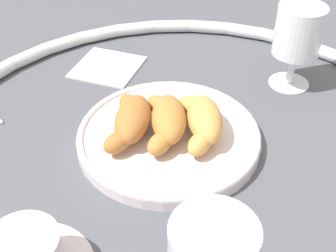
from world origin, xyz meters
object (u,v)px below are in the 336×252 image
(croissant_small, at_px, (166,120))
(folded_napkin, at_px, (107,66))
(pastry_plate, at_px, (168,136))
(croissant_extra, at_px, (130,120))
(juice_glass_left, at_px, (298,35))
(croissant_large, at_px, (202,120))

(croissant_small, relative_size, folded_napkin, 1.24)
(pastry_plate, bearing_deg, croissant_extra, 92.33)
(croissant_small, bearing_deg, croissant_extra, 92.17)
(croissant_extra, bearing_deg, folded_napkin, 18.55)
(croissant_small, relative_size, juice_glass_left, 0.98)
(pastry_plate, height_order, folded_napkin, pastry_plate)
(croissant_large, height_order, folded_napkin, croissant_large)
(pastry_plate, distance_m, croissant_small, 0.03)
(pastry_plate, xyz_separation_m, croissant_small, (-0.00, 0.00, 0.03))
(croissant_large, bearing_deg, pastry_plate, 92.37)
(pastry_plate, relative_size, croissant_large, 1.93)
(croissant_large, xyz_separation_m, croissant_extra, (-0.00, 0.10, 0.00))
(pastry_plate, distance_m, juice_glass_left, 0.27)
(croissant_small, bearing_deg, folded_napkin, 30.50)
(pastry_plate, relative_size, folded_napkin, 2.38)
(croissant_extra, bearing_deg, croissant_small, -87.83)
(juice_glass_left, relative_size, folded_napkin, 1.27)
(folded_napkin, bearing_deg, pastry_plate, -148.79)
(croissant_large, distance_m, folded_napkin, 0.26)
(croissant_large, relative_size, croissant_small, 0.99)
(croissant_large, bearing_deg, croissant_extra, 92.35)
(croissant_large, bearing_deg, croissant_small, 92.53)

